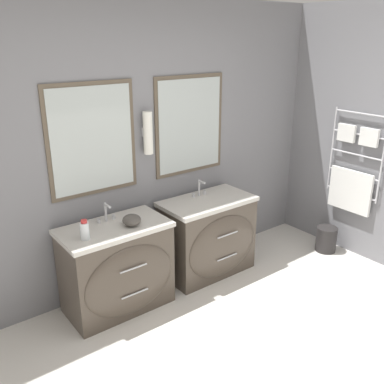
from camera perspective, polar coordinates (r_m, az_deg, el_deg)
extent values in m
cube|color=slate|center=(3.93, -7.08, 5.69)|extent=(5.78, 0.06, 2.60)
cube|color=brown|center=(3.66, -13.15, 6.81)|extent=(0.79, 0.02, 0.94)
cube|color=#B2BCBA|center=(3.65, -13.08, 6.78)|extent=(0.72, 0.01, 0.87)
cube|color=brown|center=(4.16, -0.32, 8.92)|extent=(0.79, 0.02, 0.94)
cube|color=#B2BCBA|center=(4.16, -0.23, 8.89)|extent=(0.72, 0.01, 0.87)
cylinder|color=white|center=(3.84, -5.90, 7.85)|extent=(0.09, 0.09, 0.38)
cube|color=silver|center=(3.88, -6.31, 7.97)|extent=(0.05, 0.02, 0.08)
cube|color=slate|center=(4.70, 23.47, 6.56)|extent=(0.06, 3.88, 2.60)
cylinder|color=silver|center=(4.63, 24.03, 3.84)|extent=(0.02, 0.02, 0.91)
cylinder|color=silver|center=(4.92, 18.18, 5.47)|extent=(0.02, 0.02, 0.91)
cylinder|color=silver|center=(4.69, 21.67, 9.71)|extent=(0.02, 0.58, 0.02)
cylinder|color=silver|center=(4.72, 21.34, 7.17)|extent=(0.02, 0.58, 0.02)
cylinder|color=silver|center=(4.77, 21.02, 4.69)|extent=(0.02, 0.58, 0.02)
cylinder|color=silver|center=(4.83, 20.71, 2.26)|extent=(0.02, 0.58, 0.02)
cylinder|color=silver|center=(4.89, 20.40, -0.12)|extent=(0.02, 0.58, 0.02)
cube|color=white|center=(4.87, 20.33, 0.18)|extent=(0.04, 0.49, 0.45)
cube|color=white|center=(4.65, 22.55, 6.76)|extent=(0.04, 0.20, 0.18)
cube|color=white|center=(4.78, 19.92, 7.42)|extent=(0.04, 0.20, 0.18)
cube|color=#4C4238|center=(3.81, -10.01, -10.08)|extent=(0.89, 0.48, 0.74)
ellipsoid|color=#4C4238|center=(3.63, -8.19, -11.66)|extent=(0.82, 0.11, 0.62)
cube|color=beige|center=(3.64, -10.38, -4.76)|extent=(0.91, 0.51, 0.04)
ellipsoid|color=white|center=(3.63, -10.18, -5.23)|extent=(0.35, 0.31, 0.08)
cylinder|color=silver|center=(3.51, -7.79, -10.05)|extent=(0.24, 0.01, 0.01)
cylinder|color=silver|center=(3.63, -7.61, -13.29)|extent=(0.24, 0.01, 0.01)
cube|color=#4C4238|center=(4.30, 2.01, -6.09)|extent=(0.89, 0.48, 0.74)
ellipsoid|color=#4C4238|center=(4.14, 4.15, -7.25)|extent=(0.82, 0.11, 0.62)
cube|color=beige|center=(4.15, 2.08, -1.25)|extent=(0.91, 0.51, 0.04)
ellipsoid|color=white|center=(4.14, 2.29, -1.65)|extent=(0.35, 0.31, 0.08)
cylinder|color=silver|center=(4.03, 4.80, -5.70)|extent=(0.24, 0.01, 0.01)
cylinder|color=silver|center=(4.14, 4.70, -8.65)|extent=(0.24, 0.01, 0.01)
cylinder|color=silver|center=(3.71, -11.43, -2.63)|extent=(0.02, 0.02, 0.17)
cylinder|color=silver|center=(3.64, -11.19, -1.81)|extent=(0.02, 0.09, 0.02)
cylinder|color=silver|center=(3.70, -12.33, -3.80)|extent=(0.03, 0.03, 0.04)
cylinder|color=silver|center=(3.76, -10.41, -3.30)|extent=(0.03, 0.03, 0.04)
cylinder|color=silver|center=(4.21, 0.95, 0.57)|extent=(0.02, 0.02, 0.17)
cylinder|color=silver|center=(4.15, 1.35, 1.34)|extent=(0.02, 0.09, 0.02)
cylinder|color=silver|center=(4.19, 0.19, -0.47)|extent=(0.03, 0.03, 0.04)
cylinder|color=silver|center=(4.27, 1.68, -0.06)|extent=(0.03, 0.03, 0.04)
cylinder|color=silver|center=(3.42, -14.10, -5.07)|extent=(0.07, 0.07, 0.14)
cylinder|color=red|center=(3.39, -14.22, -3.82)|extent=(0.05, 0.05, 0.02)
ellipsoid|color=#4C4742|center=(3.60, -8.04, -3.73)|extent=(0.16, 0.16, 0.09)
cylinder|color=#282626|center=(5.02, 17.47, -6.01)|extent=(0.22, 0.22, 0.28)
torus|color=#282626|center=(4.96, 17.63, -4.62)|extent=(0.23, 0.23, 0.01)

